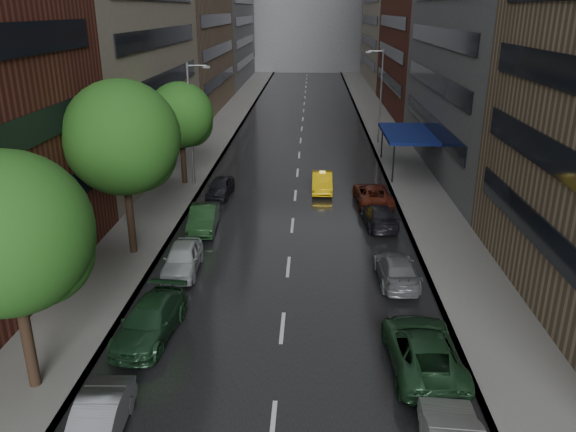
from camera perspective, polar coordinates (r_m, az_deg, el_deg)
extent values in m
cube|color=black|center=(62.01, 1.38, 8.48)|extent=(14.00, 140.00, 0.01)
cube|color=gray|center=(62.80, -6.95, 8.55)|extent=(4.00, 140.00, 0.15)
cube|color=gray|center=(62.48, 9.75, 8.35)|extent=(4.00, 140.00, 0.15)
cube|color=#937A5B|center=(76.41, -10.28, 18.73)|extent=(8.00, 28.00, 22.00)
cube|color=slate|center=(48.70, 20.06, 18.31)|extent=(8.00, 28.00, 24.00)
cube|color=gray|center=(105.60, 10.70, 20.70)|extent=(8.00, 32.00, 28.00)
cylinder|color=#382619|center=(21.62, -25.09, -10.43)|extent=(0.40, 0.40, 4.77)
sphere|color=#1E5116|center=(20.15, -26.60, -1.59)|extent=(5.45, 5.45, 5.45)
cylinder|color=#382619|center=(31.30, -15.79, 0.64)|extent=(0.40, 0.40, 5.22)
sphere|color=#1E5116|center=(30.26, -16.50, 7.64)|extent=(5.97, 5.97, 5.97)
cylinder|color=#382619|center=(43.51, -10.60, 5.88)|extent=(0.40, 0.40, 4.28)
sphere|color=#1E5116|center=(42.84, -10.88, 10.04)|extent=(4.89, 4.89, 4.89)
imported|color=#E4B00C|center=(41.63, 3.49, 3.46)|extent=(1.48, 4.20, 1.38)
imported|color=slate|center=(19.51, -18.76, -19.19)|extent=(1.59, 4.12, 1.34)
imported|color=#193720|center=(24.08, -13.85, -10.30)|extent=(2.50, 5.14, 1.44)
imported|color=#A8ADB1|center=(29.31, -10.67, -4.24)|extent=(1.89, 4.37, 1.47)
imported|color=#173218|center=(34.56, -8.59, -0.23)|extent=(1.84, 4.59, 1.48)
imported|color=black|center=(40.74, -6.89, 2.95)|extent=(1.82, 4.03, 1.34)
imported|color=#1A3920|center=(22.17, 13.52, -13.04)|extent=(2.70, 5.56, 1.52)
imported|color=slate|center=(28.31, 10.94, -5.33)|extent=(1.99, 4.64, 1.33)
imported|color=black|center=(35.25, 9.27, 0.03)|extent=(2.20, 4.76, 1.35)
imported|color=#521B10|center=(39.25, 8.59, 2.23)|extent=(2.60, 5.18, 1.41)
cylinder|color=gray|center=(42.42, -9.86, 9.04)|extent=(0.18, 0.18, 9.00)
cube|color=gray|center=(41.55, -8.27, 14.75)|extent=(0.50, 0.22, 0.16)
cylinder|color=gray|center=(56.65, 9.40, 11.86)|extent=(0.18, 0.18, 9.00)
cube|color=gray|center=(56.06, 8.17, 16.16)|extent=(0.50, 0.22, 0.16)
cube|color=navy|center=(47.33, 12.10, 8.19)|extent=(4.00, 8.00, 0.25)
cylinder|color=black|center=(43.77, 10.66, 5.30)|extent=(0.12, 0.12, 3.00)
cylinder|color=black|center=(51.09, 9.53, 7.51)|extent=(0.12, 0.12, 3.00)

